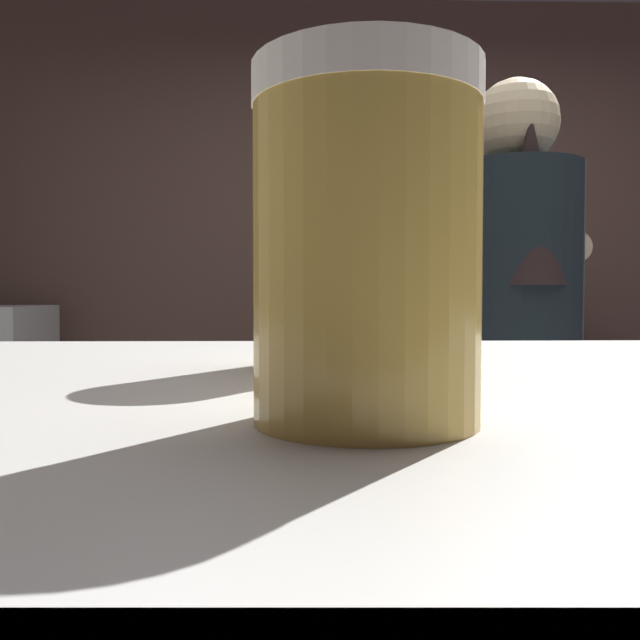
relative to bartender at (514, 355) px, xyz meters
name	(u,v)px	position (x,y,z in m)	size (l,w,h in m)	color
wall_back	(399,253)	(-0.02, 1.95, 0.38)	(5.20, 0.10, 2.70)	brown
prep_counter	(567,497)	(0.33, 0.45, -0.52)	(2.10, 0.60, 0.90)	brown
back_shelf	(470,396)	(0.31, 1.67, -0.37)	(0.92, 0.36, 1.20)	#39363E
bartender	(514,355)	(0.00, 0.00, 0.00)	(0.44, 0.52, 1.67)	#25313A
mixing_bowl	(350,354)	(-0.39, 0.52, -0.04)	(0.17, 0.17, 0.05)	slate
chefs_knife	(560,362)	(0.28, 0.40, -0.06)	(0.24, 0.03, 0.01)	silver
pint_glass_near	(320,248)	(-0.53, -1.26, 0.19)	(0.08, 0.08, 0.16)	gold
pint_glass_far	(366,247)	(-0.52, -1.45, 0.17)	(0.08, 0.08, 0.13)	gold
bottle_olive_oil	(449,261)	(0.19, 1.63, 0.33)	(0.07, 0.07, 0.25)	black
bottle_hot_sauce	(488,266)	(0.39, 1.66, 0.30)	(0.05, 0.05, 0.18)	#C8C988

